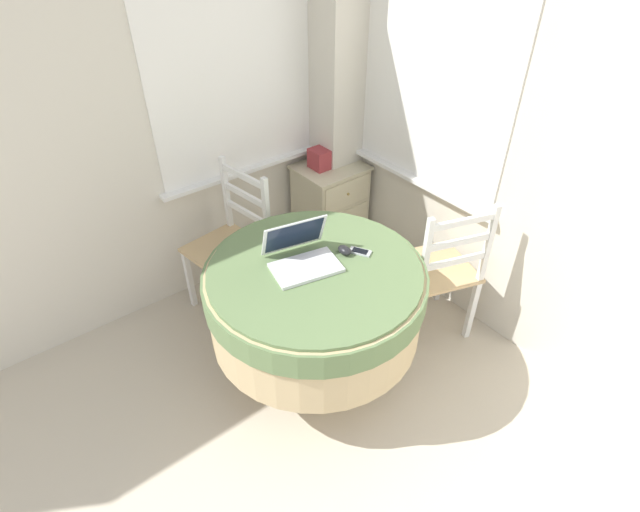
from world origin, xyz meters
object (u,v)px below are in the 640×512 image
object	(u,v)px
laptop	(302,256)
dining_chair_near_right_window	(438,271)
computer_mouse	(345,250)
cell_phone	(360,252)
round_dining_table	(315,296)
storage_box	(324,157)
corner_cabinet	(330,209)
dining_chair_near_back_window	(232,245)

from	to	relation	value
laptop	dining_chair_near_right_window	xyz separation A→B (m)	(0.81, -0.23, -0.36)
computer_mouse	cell_phone	world-z (taller)	computer_mouse
round_dining_table	dining_chair_near_right_window	distance (m)	0.81
laptop	storage_box	distance (m)	1.23
corner_cabinet	storage_box	distance (m)	0.42
computer_mouse	cell_phone	size ratio (longest dim) A/B	0.68
dining_chair_near_back_window	storage_box	distance (m)	0.92
dining_chair_near_back_window	corner_cabinet	bearing A→B (deg)	6.95
laptop	cell_phone	world-z (taller)	laptop
round_dining_table	dining_chair_near_right_window	world-z (taller)	dining_chair_near_right_window
computer_mouse	storage_box	world-z (taller)	storage_box
storage_box	laptop	bearing A→B (deg)	-133.78
dining_chair_near_back_window	cell_phone	bearing A→B (deg)	-70.87
dining_chair_near_right_window	computer_mouse	bearing A→B (deg)	164.74
dining_chair_near_back_window	corner_cabinet	world-z (taller)	dining_chair_near_back_window
laptop	dining_chair_near_back_window	world-z (taller)	laptop
dining_chair_near_right_window	storage_box	size ratio (longest dim) A/B	4.78
computer_mouse	laptop	bearing A→B (deg)	162.29
cell_phone	dining_chair_near_right_window	world-z (taller)	dining_chair_near_right_window
laptop	corner_cabinet	size ratio (longest dim) A/B	0.55
dining_chair_near_back_window	dining_chair_near_right_window	world-z (taller)	same
laptop	cell_phone	bearing A→B (deg)	-21.08
dining_chair_near_right_window	storage_box	world-z (taller)	dining_chair_near_right_window
round_dining_table	cell_phone	xyz separation A→B (m)	(0.26, -0.04, 0.19)
cell_phone	storage_box	world-z (taller)	storage_box
laptop	round_dining_table	bearing A→B (deg)	-69.75
cell_phone	dining_chair_near_right_window	xyz separation A→B (m)	(0.52, -0.12, -0.32)
computer_mouse	dining_chair_near_right_window	size ratio (longest dim) A/B	0.09
computer_mouse	dining_chair_near_right_window	bearing A→B (deg)	-15.26
laptop	computer_mouse	world-z (taller)	laptop
corner_cabinet	round_dining_table	bearing A→B (deg)	-132.68
dining_chair_near_back_window	laptop	bearing A→B (deg)	-89.43
laptop	dining_chair_near_back_window	distance (m)	0.82
round_dining_table	cell_phone	world-z (taller)	cell_phone
computer_mouse	cell_phone	bearing A→B (deg)	-30.77
computer_mouse	dining_chair_near_right_window	distance (m)	0.70
storage_box	round_dining_table	bearing A→B (deg)	-130.67
corner_cabinet	dining_chair_near_right_window	bearing A→B (deg)	-93.29
round_dining_table	corner_cabinet	distance (m)	1.28
round_dining_table	corner_cabinet	world-z (taller)	round_dining_table
dining_chair_near_back_window	corner_cabinet	size ratio (longest dim) A/B	1.39
computer_mouse	storage_box	size ratio (longest dim) A/B	0.42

